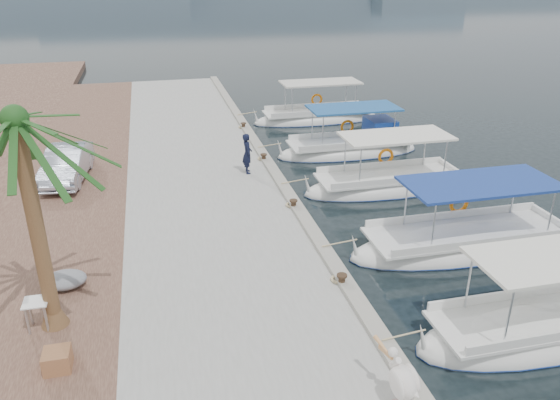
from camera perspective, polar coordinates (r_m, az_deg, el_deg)
The scene contains 17 objects.
ground at distance 17.88m, azimuth 3.71°, elevation -4.20°, with size 400.00×400.00×0.00m, color black.
concrete_quay at distance 21.72m, azimuth -7.74°, elevation 1.57°, with size 6.00×40.00×0.50m, color #969691.
quay_curb at distance 22.01m, azimuth -0.58°, elevation 2.97°, with size 0.44×40.00×0.12m, color gray.
cobblestone_strip at distance 21.88m, azimuth -20.85°, elevation 0.33°, with size 4.00×40.00×0.50m, color brown.
fishing_caique_a at distance 14.78m, azimuth 24.54°, elevation -12.63°, with size 5.88×2.12×2.83m.
fishing_caique_b at distance 18.32m, azimuth 18.84°, elevation -4.38°, with size 7.82×2.45×2.83m.
fishing_caique_c at distance 22.16m, azimuth 11.20°, elevation 1.44°, with size 6.97×2.24×2.83m.
fishing_caique_d at distance 26.05m, azimuth 7.34°, elevation 5.26°, with size 6.87×2.25×2.83m.
fishing_caique_e at distance 31.34m, azimuth 3.83°, elevation 8.44°, with size 7.30×2.13×2.83m.
mooring_bollards at distance 18.79m, azimuth 1.42°, elevation -0.37°, with size 0.28×20.28×0.33m.
pelican at distance 11.19m, azimuth 12.67°, elevation -17.85°, with size 0.63×1.36×1.05m.
fisherman at distance 21.86m, azimuth -3.44°, elevation 4.88°, with size 0.59×0.39×1.63m, color black.
date_palm at distance 12.21m, azimuth -25.96°, elevation 7.44°, with size 4.60×4.60×5.89m.
parked_car at distance 22.70m, azimuth -21.42°, elevation 3.52°, with size 1.37×3.94×1.30m, color #B3BCCD.
wooden_crate at distance 12.75m, azimuth -22.24°, elevation -15.23°, with size 0.55×0.55×0.44m, color brown.
tarp_bundle at distance 15.49m, azimuth -21.55°, elevation -7.77°, with size 1.10×0.90×0.40m, color slate.
folding_table at distance 13.96m, azimuth -24.06°, elevation -10.34°, with size 0.55×0.55×0.73m.
Camera 1 is at (-4.79, -15.06, 8.37)m, focal length 35.00 mm.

